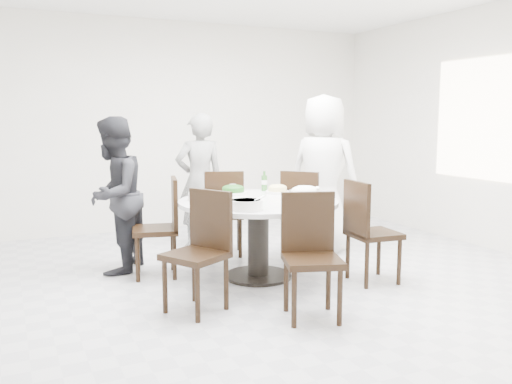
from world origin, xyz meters
name	(u,v)px	position (x,y,z in m)	size (l,w,h in m)	color
floor	(267,288)	(0.00, 0.00, 0.00)	(6.00, 6.00, 0.01)	silver
wall_back	(170,126)	(0.00, 3.00, 1.40)	(6.00, 0.01, 2.80)	white
wall_right	(512,128)	(3.00, 0.00, 1.40)	(0.01, 6.00, 2.80)	white
window	(512,119)	(2.98, 0.00, 1.50)	(0.04, 2.20, 1.40)	white
dining_table	(258,239)	(0.07, 0.33, 0.38)	(1.50, 1.50, 0.75)	white
chair_ne	(304,213)	(0.90, 0.89, 0.47)	(0.42, 0.42, 0.95)	black
chair_n	(224,212)	(0.11, 1.29, 0.47)	(0.42, 0.42, 0.95)	black
chair_nw	(155,228)	(-0.80, 0.80, 0.47)	(0.42, 0.42, 0.95)	black
chair_sw	(195,253)	(-0.76, -0.28, 0.47)	(0.42, 0.42, 0.95)	black
chair_s	(313,258)	(-0.01, -0.80, 0.47)	(0.42, 0.42, 0.95)	black
chair_se	(374,232)	(0.99, -0.24, 0.47)	(0.42, 0.42, 0.95)	black
diner_right	(324,173)	(1.23, 1.03, 0.89)	(0.87, 0.56, 1.78)	white
diner_middle	(200,181)	(-0.02, 1.74, 0.78)	(0.57, 0.37, 1.56)	black
diner_left	(114,195)	(-1.12, 1.11, 0.77)	(0.74, 0.58, 1.53)	black
dish_greens	(233,191)	(0.00, 0.78, 0.79)	(0.29, 0.29, 0.07)	white
dish_pale	(277,190)	(0.44, 0.65, 0.78)	(0.24, 0.24, 0.07)	white
dish_orange	(209,197)	(-0.36, 0.49, 0.79)	(0.27, 0.27, 0.07)	white
dish_redbrown	(312,196)	(0.54, 0.14, 0.79)	(0.29, 0.29, 0.07)	white
dish_tofu	(221,203)	(-0.37, 0.15, 0.78)	(0.25, 0.25, 0.06)	white
rice_bowl	(305,197)	(0.34, -0.08, 0.81)	(0.29, 0.29, 0.13)	silver
soup_bowl	(246,205)	(-0.25, -0.11, 0.79)	(0.28, 0.28, 0.08)	white
beverage_bottle	(264,181)	(0.40, 0.88, 0.86)	(0.06, 0.06, 0.21)	#2D6628
tea_cups	(233,188)	(0.09, 0.98, 0.79)	(0.07, 0.07, 0.08)	white
chopsticks	(233,190)	(0.11, 1.02, 0.76)	(0.24, 0.04, 0.01)	tan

